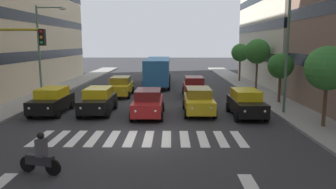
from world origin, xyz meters
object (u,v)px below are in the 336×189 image
(car_1, at_px, (199,101))
(bus_behind_traffic, at_px, (158,69))
(street_tree_0, at_px, (327,68))
(motorcycle_with_rider, at_px, (40,157))
(car_2, at_px, (148,103))
(car_row2_1, at_px, (194,86))
(street_tree_3, at_px, (240,53))
(car_3, at_px, (98,100))
(street_lamp_right, at_px, (43,44))
(street_lamp_left, at_px, (281,38))
(street_tree_2, at_px, (257,51))
(car_4, at_px, (52,100))
(street_tree_1, at_px, (281,66))
(car_row2_0, at_px, (121,86))
(car_0, at_px, (246,103))

(car_1, relative_size, bus_behind_traffic, 0.42)
(street_tree_0, bearing_deg, motorcycle_with_rider, 25.80)
(car_2, height_order, car_row2_1, same)
(motorcycle_with_rider, height_order, street_tree_3, street_tree_3)
(car_2, distance_m, car_3, 3.51)
(street_lamp_right, bearing_deg, street_tree_3, -144.83)
(motorcycle_with_rider, distance_m, street_lamp_left, 15.97)
(motorcycle_with_rider, height_order, street_tree_2, street_tree_2)
(car_1, xyz_separation_m, car_4, (9.84, 0.03, 0.00))
(car_4, height_order, street_tree_1, street_tree_1)
(car_2, bearing_deg, street_lamp_left, -176.29)
(car_row2_0, height_order, street_tree_0, street_tree_0)
(car_1, height_order, street_tree_2, street_tree_2)
(street_lamp_right, xyz_separation_m, street_tree_2, (-18.64, -5.73, -0.76))
(car_3, xyz_separation_m, street_tree_0, (-13.30, 3.89, 2.46))
(car_2, xyz_separation_m, street_lamp_left, (-8.49, -0.55, 4.10))
(bus_behind_traffic, bearing_deg, street_lamp_right, 47.80)
(car_row2_0, bearing_deg, bus_behind_traffic, -112.78)
(car_1, relative_size, street_lamp_right, 0.60)
(street_tree_0, distance_m, street_tree_3, 21.65)
(street_tree_1, bearing_deg, street_tree_0, 90.25)
(car_2, xyz_separation_m, street_tree_1, (-9.85, -4.30, 2.06))
(car_1, height_order, car_4, same)
(street_tree_1, height_order, street_tree_2, street_tree_2)
(car_0, xyz_separation_m, street_tree_0, (-3.57, 3.08, 2.46))
(motorcycle_with_rider, height_order, street_tree_0, street_tree_0)
(bus_behind_traffic, height_order, street_tree_0, street_tree_0)
(bus_behind_traffic, relative_size, motorcycle_with_rider, 6.33)
(car_4, bearing_deg, street_lamp_right, -64.78)
(car_0, distance_m, bus_behind_traffic, 16.47)
(car_row2_0, relative_size, street_tree_0, 1.01)
(car_3, height_order, street_lamp_right, street_lamp_right)
(car_row2_0, height_order, motorcycle_with_rider, car_row2_0)
(street_lamp_right, bearing_deg, street_tree_0, 155.27)
(car_1, xyz_separation_m, bus_behind_traffic, (3.32, -14.41, 0.97))
(car_1, bearing_deg, street_lamp_left, 177.45)
(car_1, height_order, motorcycle_with_rider, car_1)
(car_2, bearing_deg, street_lamp_right, -32.21)
(car_4, distance_m, car_row2_0, 8.04)
(car_0, bearing_deg, street_tree_1, -129.45)
(car_4, relative_size, street_lamp_right, 0.60)
(car_0, xyz_separation_m, street_tree_1, (-3.54, -4.30, 2.06))
(car_row2_0, height_order, street_lamp_left, street_lamp_left)
(car_0, relative_size, car_1, 1.00)
(car_1, relative_size, street_tree_1, 1.17)
(car_2, distance_m, street_lamp_left, 9.44)
(car_1, height_order, street_lamp_left, street_lamp_left)
(car_1, bearing_deg, car_0, 165.50)
(car_2, relative_size, bus_behind_traffic, 0.42)
(car_0, bearing_deg, motorcycle_with_rider, 44.62)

